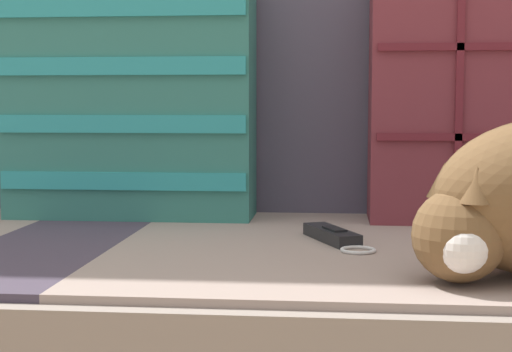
# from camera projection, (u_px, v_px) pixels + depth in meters

# --- Properties ---
(sofa_backrest) EXTENTS (2.05, 0.14, 0.51)m
(sofa_backrest) POSITION_uv_depth(u_px,v_px,m) (276.00, 77.00, 1.50)
(sofa_backrest) COLOR #514C60
(sofa_backrest) RESTS_ON couch
(throw_pillow_quilted) EXTENTS (0.42, 0.14, 0.44)m
(throw_pillow_quilted) POSITION_uv_depth(u_px,v_px,m) (495.00, 93.00, 1.32)
(throw_pillow_quilted) COLOR brown
(throw_pillow_quilted) RESTS_ON couch
(throw_pillow_striped) EXTENTS (0.43, 0.14, 0.43)m
(throw_pillow_striped) POSITION_uv_depth(u_px,v_px,m) (131.00, 95.00, 1.38)
(throw_pillow_striped) COLOR #337A70
(throw_pillow_striped) RESTS_ON couch
(game_remote_far) EXTENTS (0.11, 0.18, 0.02)m
(game_remote_far) POSITION_uv_depth(u_px,v_px,m) (334.00, 236.00, 1.14)
(game_remote_far) COLOR black
(game_remote_far) RESTS_ON couch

